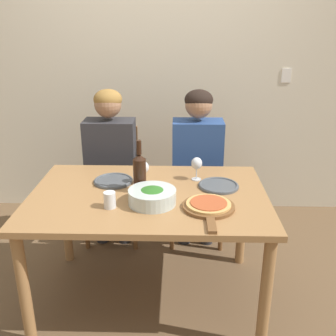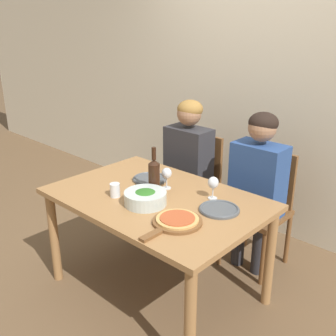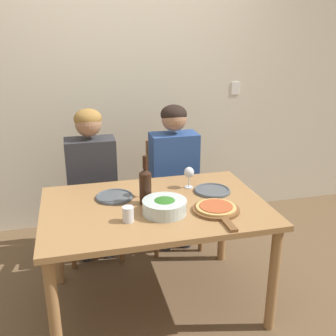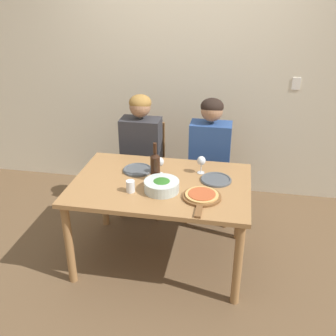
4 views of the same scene
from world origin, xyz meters
name	(u,v)px [view 3 (image 3 of 4)]	position (x,y,z in m)	size (l,w,h in m)	color
ground_plane	(156,302)	(0.00, 0.00, 0.00)	(40.00, 40.00, 0.00)	brown
back_wall	(121,81)	(0.00, 1.38, 1.35)	(10.00, 0.06, 2.70)	beige
dining_table	(155,218)	(0.00, 0.00, 0.65)	(1.40, 0.94, 0.74)	#9E7042
chair_left	(93,196)	(-0.34, 0.83, 0.49)	(0.42, 0.42, 0.90)	brown
chair_right	(171,188)	(0.32, 0.83, 0.49)	(0.42, 0.42, 0.90)	brown
person_woman	(92,171)	(-0.34, 0.72, 0.74)	(0.47, 0.51, 1.23)	#28282D
person_man	(174,165)	(0.32, 0.72, 0.74)	(0.47, 0.51, 1.23)	#28282D
wine_bottle	(145,185)	(-0.05, 0.03, 0.87)	(0.08, 0.08, 0.32)	black
broccoli_bowl	(165,206)	(0.03, -0.13, 0.78)	(0.27, 0.27, 0.09)	silver
dinner_plate_left	(114,197)	(-0.23, 0.17, 0.75)	(0.25, 0.25, 0.02)	#4C5156
dinner_plate_right	(212,190)	(0.42, 0.11, 0.75)	(0.25, 0.25, 0.02)	#4C5156
pizza_on_board	(217,209)	(0.34, -0.19, 0.76)	(0.29, 0.43, 0.04)	brown
wine_glass_left	(144,182)	(-0.04, 0.14, 0.84)	(0.07, 0.07, 0.15)	silver
wine_glass_right	(189,173)	(0.29, 0.22, 0.84)	(0.07, 0.07, 0.15)	silver
water_tumbler	(128,214)	(-0.20, -0.18, 0.79)	(0.07, 0.07, 0.09)	silver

